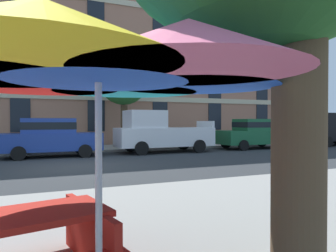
{
  "coord_description": "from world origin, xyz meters",
  "views": [
    {
      "loc": [
        -1.41,
        -11.67,
        1.64
      ],
      "look_at": [
        4.87,
        3.2,
        1.4
      ],
      "focal_mm": 33.59,
      "sensor_mm": 36.0,
      "label": 1
    }
  ],
  "objects_px": {
    "pickup_white": "(160,133)",
    "sedan_green": "(254,133)",
    "patio_umbrella": "(98,61)",
    "picnic_table": "(8,247)",
    "pickup_black": "(330,130)",
    "street_tree_middle": "(124,79)",
    "sedan_blue": "(51,136)"
  },
  "relations": [
    {
      "from": "sedan_blue",
      "to": "pickup_white",
      "type": "relative_size",
      "value": 0.86
    },
    {
      "from": "pickup_white",
      "to": "picnic_table",
      "type": "distance_m",
      "value": 13.71
    },
    {
      "from": "pickup_black",
      "to": "picnic_table",
      "type": "height_order",
      "value": "pickup_black"
    },
    {
      "from": "sedan_green",
      "to": "picnic_table",
      "type": "xyz_separation_m",
      "value": [
        -12.37,
        -12.16,
        -0.46
      ]
    },
    {
      "from": "sedan_green",
      "to": "pickup_white",
      "type": "bearing_deg",
      "value": 180.0
    },
    {
      "from": "sedan_blue",
      "to": "pickup_white",
      "type": "distance_m",
      "value": 5.41
    },
    {
      "from": "pickup_black",
      "to": "sedan_green",
      "type": "bearing_deg",
      "value": -180.0
    },
    {
      "from": "pickup_white",
      "to": "picnic_table",
      "type": "bearing_deg",
      "value": -117.37
    },
    {
      "from": "sedan_blue",
      "to": "patio_umbrella",
      "type": "height_order",
      "value": "patio_umbrella"
    },
    {
      "from": "sedan_green",
      "to": "patio_umbrella",
      "type": "xyz_separation_m",
      "value": [
        -11.64,
        -12.7,
        1.2
      ]
    },
    {
      "from": "pickup_black",
      "to": "street_tree_middle",
      "type": "distance_m",
      "value": 14.27
    },
    {
      "from": "sedan_blue",
      "to": "sedan_green",
      "type": "xyz_separation_m",
      "value": [
        11.48,
        0.0,
        0.0
      ]
    },
    {
      "from": "street_tree_middle",
      "to": "sedan_green",
      "type": "bearing_deg",
      "value": -20.75
    },
    {
      "from": "pickup_white",
      "to": "street_tree_middle",
      "type": "height_order",
      "value": "street_tree_middle"
    },
    {
      "from": "picnic_table",
      "to": "pickup_white",
      "type": "bearing_deg",
      "value": 62.63
    },
    {
      "from": "sedan_green",
      "to": "street_tree_middle",
      "type": "distance_m",
      "value": 8.41
    },
    {
      "from": "patio_umbrella",
      "to": "pickup_white",
      "type": "bearing_deg",
      "value": 66.34
    },
    {
      "from": "pickup_black",
      "to": "patio_umbrella",
      "type": "height_order",
      "value": "patio_umbrella"
    },
    {
      "from": "picnic_table",
      "to": "street_tree_middle",
      "type": "bearing_deg",
      "value": 71.13
    },
    {
      "from": "sedan_blue",
      "to": "pickup_white",
      "type": "xyz_separation_m",
      "value": [
        5.41,
        0.0,
        0.08
      ]
    },
    {
      "from": "sedan_green",
      "to": "pickup_black",
      "type": "height_order",
      "value": "pickup_black"
    },
    {
      "from": "sedan_green",
      "to": "sedan_blue",
      "type": "bearing_deg",
      "value": 180.0
    },
    {
      "from": "street_tree_middle",
      "to": "patio_umbrella",
      "type": "bearing_deg",
      "value": -105.78
    },
    {
      "from": "pickup_white",
      "to": "pickup_black",
      "type": "bearing_deg",
      "value": 0.0
    },
    {
      "from": "sedan_blue",
      "to": "pickup_black",
      "type": "xyz_separation_m",
      "value": [
        17.86,
        0.0,
        0.08
      ]
    },
    {
      "from": "pickup_white",
      "to": "patio_umbrella",
      "type": "distance_m",
      "value": 13.91
    },
    {
      "from": "pickup_white",
      "to": "patio_umbrella",
      "type": "xyz_separation_m",
      "value": [
        -5.56,
        -12.7,
        1.13
      ]
    },
    {
      "from": "sedan_blue",
      "to": "sedan_green",
      "type": "distance_m",
      "value": 11.48
    },
    {
      "from": "pickup_white",
      "to": "sedan_green",
      "type": "relative_size",
      "value": 1.16
    },
    {
      "from": "pickup_white",
      "to": "sedan_green",
      "type": "xyz_separation_m",
      "value": [
        6.07,
        -0.0,
        -0.08
      ]
    },
    {
      "from": "sedan_green",
      "to": "patio_umbrella",
      "type": "relative_size",
      "value": 1.29
    },
    {
      "from": "picnic_table",
      "to": "pickup_black",
      "type": "bearing_deg",
      "value": 32.97
    }
  ]
}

